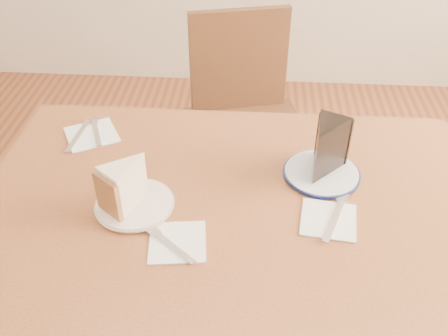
% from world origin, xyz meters
% --- Properties ---
extents(table, '(1.20, 0.80, 0.75)m').
position_xyz_m(table, '(0.00, 0.00, 0.65)').
color(table, '#532B16').
rests_on(table, ground).
extents(chair_far, '(0.53, 0.53, 0.89)m').
position_xyz_m(chair_far, '(0.02, 0.72, 0.50)').
color(chair_far, '#321B0F').
rests_on(chair_far, ground).
extents(plate_cream, '(0.18, 0.18, 0.01)m').
position_xyz_m(plate_cream, '(-0.22, -0.03, 0.76)').
color(plate_cream, silver).
rests_on(plate_cream, table).
extents(plate_navy, '(0.18, 0.18, 0.01)m').
position_xyz_m(plate_navy, '(0.22, 0.11, 0.76)').
color(plate_navy, silver).
rests_on(plate_navy, table).
extents(carrot_cake, '(0.13, 0.13, 0.10)m').
position_xyz_m(carrot_cake, '(-0.23, -0.03, 0.81)').
color(carrot_cake, beige).
rests_on(carrot_cake, plate_cream).
extents(chocolate_cake, '(0.12, 0.14, 0.13)m').
position_xyz_m(chocolate_cake, '(0.22, 0.11, 0.82)').
color(chocolate_cake, black).
rests_on(chocolate_cake, plate_navy).
extents(napkin_cream, '(0.13, 0.13, 0.00)m').
position_xyz_m(napkin_cream, '(-0.10, -0.14, 0.75)').
color(napkin_cream, white).
rests_on(napkin_cream, table).
extents(napkin_navy, '(0.14, 0.14, 0.00)m').
position_xyz_m(napkin_navy, '(0.23, -0.05, 0.75)').
color(napkin_navy, white).
rests_on(napkin_navy, table).
extents(napkin_spare, '(0.18, 0.18, 0.00)m').
position_xyz_m(napkin_spare, '(-0.40, 0.25, 0.75)').
color(napkin_spare, white).
rests_on(napkin_spare, table).
extents(fork_cream, '(0.12, 0.10, 0.00)m').
position_xyz_m(fork_cream, '(-0.12, -0.16, 0.76)').
color(fork_cream, silver).
rests_on(fork_cream, napkin_cream).
extents(knife_navy, '(0.07, 0.16, 0.00)m').
position_xyz_m(knife_navy, '(0.24, -0.04, 0.76)').
color(knife_navy, silver).
rests_on(knife_navy, napkin_navy).
extents(fork_spare, '(0.07, 0.14, 0.00)m').
position_xyz_m(fork_spare, '(-0.39, 0.25, 0.76)').
color(fork_spare, silver).
rests_on(fork_spare, napkin_spare).
extents(knife_spare, '(0.03, 0.16, 0.00)m').
position_xyz_m(knife_spare, '(-0.43, 0.23, 0.76)').
color(knife_spare, silver).
rests_on(knife_spare, napkin_spare).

